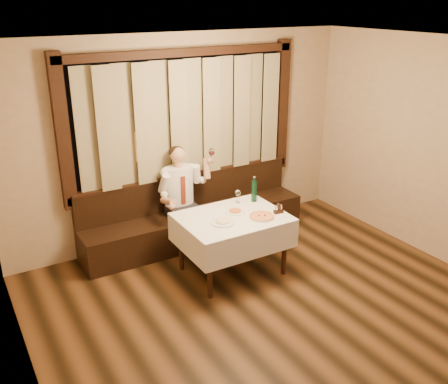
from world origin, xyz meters
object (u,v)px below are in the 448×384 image
pasta_cream (223,220)px  cruet_caddy (278,210)px  pizza (262,216)px  banquette (194,219)px  pasta_red (235,210)px  seated_man (182,190)px  dining_table (232,224)px  green_bottle (254,191)px

pasta_cream → cruet_caddy: size_ratio=2.33×
pizza → cruet_caddy: size_ratio=2.55×
banquette → pasta_red: banquette is taller
banquette → seated_man: bearing=-157.7°
pasta_red → pizza: bearing=-56.1°
dining_table → green_bottle: size_ratio=3.79×
pizza → cruet_caddy: cruet_caddy is taller
pizza → green_bottle: (0.20, 0.47, 0.13)m
banquette → seated_man: seated_man is taller
pasta_red → cruet_caddy: size_ratio=1.95×
banquette → dining_table: size_ratio=2.52×
banquette → pasta_cream: banquette is taller
banquette → pizza: 1.35m
cruet_caddy → green_bottle: bearing=100.4°
dining_table → pasta_cream: pasta_cream is taller
green_bottle → seated_man: bearing=136.3°
cruet_caddy → banquette: bearing=118.2°
dining_table → green_bottle: bearing=28.6°
pasta_cream → pasta_red: bearing=34.0°
pizza → pasta_red: size_ratio=1.31×
banquette → pasta_cream: (-0.20, -1.13, 0.49)m
pasta_red → cruet_caddy: cruet_caddy is taller
green_bottle → cruet_caddy: size_ratio=2.73×
pasta_red → banquette: bearing=95.3°
banquette → pasta_cream: bearing=-99.8°
pizza → banquette: bearing=102.9°
pasta_red → pasta_cream: size_ratio=0.84×
pasta_red → green_bottle: 0.45m
pizza → pasta_cream: pasta_cream is taller
pasta_cream → seated_man: size_ratio=0.20×
seated_man → pasta_cream: bearing=-88.9°
green_bottle → seated_man: size_ratio=0.24×
pasta_red → seated_man: (-0.30, 0.85, 0.03)m
green_bottle → pizza: bearing=-113.1°
seated_man → dining_table: bearing=-76.9°
pasta_red → cruet_caddy: (0.44, -0.29, 0.01)m
pizza → pasta_cream: bearing=168.1°
dining_table → cruet_caddy: cruet_caddy is taller
green_bottle → cruet_caddy: bearing=-84.5°
pasta_red → seated_man: size_ratio=0.17×
pizza → pasta_cream: 0.49m
dining_table → pasta_red: 0.18m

